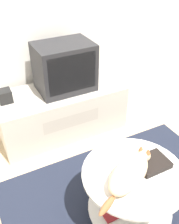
{
  "coord_description": "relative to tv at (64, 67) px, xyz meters",
  "views": [
    {
      "loc": [
        -0.87,
        -0.95,
        1.78
      ],
      "look_at": [
        -0.09,
        0.56,
        0.6
      ],
      "focal_mm": 42.0,
      "sensor_mm": 36.0,
      "label": 1
    }
  ],
  "objects": [
    {
      "name": "cat",
      "position": [
        -0.11,
        -1.27,
        -0.16
      ],
      "size": [
        0.54,
        0.34,
        0.13
      ],
      "rotation": [
        0.0,
        0.0,
        0.48
      ],
      "color": "beige",
      "rests_on": "coffee_table"
    },
    {
      "name": "dvd_box",
      "position": [
        0.1,
        -1.24,
        -0.2
      ],
      "size": [
        0.21,
        0.17,
        0.04
      ],
      "color": "black",
      "rests_on": "coffee_table"
    },
    {
      "name": "rug",
      "position": [
        0.03,
        -1.2,
        -0.71
      ],
      "size": [
        1.86,
        1.44,
        0.02
      ],
      "color": "#1E2333",
      "rests_on": "ground_plane"
    },
    {
      "name": "coffee_table",
      "position": [
        -0.04,
        -1.24,
        -0.4
      ],
      "size": [
        0.68,
        0.68,
        0.47
      ],
      "color": "#B2B2B7",
      "rests_on": "rug"
    },
    {
      "name": "tv_stand",
      "position": [
        -0.07,
        -0.02,
        -0.47
      ],
      "size": [
        1.27,
        0.55,
        0.49
      ],
      "color": "beige",
      "rests_on": "ground_plane"
    },
    {
      "name": "speaker",
      "position": [
        -0.59,
        0.02,
        -0.17
      ],
      "size": [
        0.12,
        0.12,
        0.12
      ],
      "color": "black",
      "rests_on": "tv_stand"
    },
    {
      "name": "tv",
      "position": [
        0.0,
        0.0,
        0.0
      ],
      "size": [
        0.54,
        0.39,
        0.46
      ],
      "color": "#232326",
      "rests_on": "tv_stand"
    },
    {
      "name": "ground_plane",
      "position": [
        0.03,
        -1.2,
        -0.72
      ],
      "size": [
        12.0,
        12.0,
        0.0
      ],
      "primitive_type": "plane",
      "color": "tan"
    }
  ]
}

